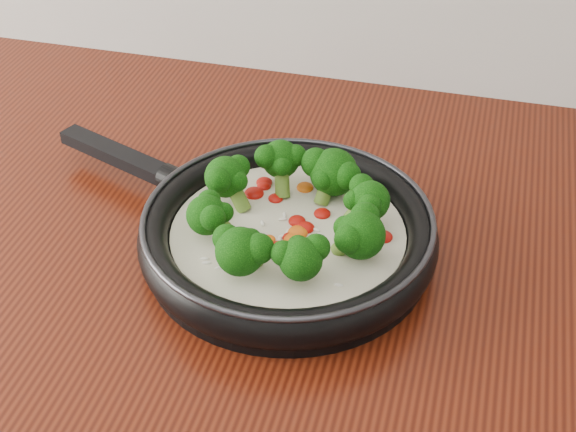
# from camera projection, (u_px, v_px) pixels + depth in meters

# --- Properties ---
(skillet) EXTENTS (0.49, 0.39, 0.08)m
(skillet) POSITION_uv_depth(u_px,v_px,m) (287.00, 230.00, 0.82)
(skillet) COLOR black
(skillet) RESTS_ON counter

